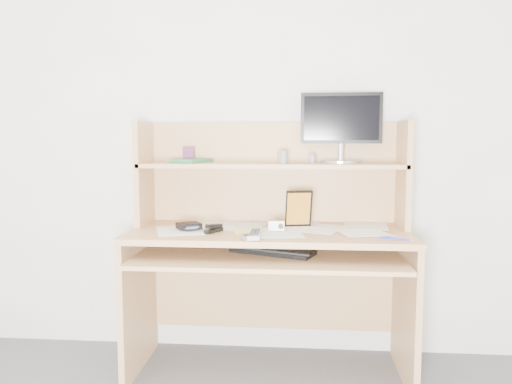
# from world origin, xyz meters

# --- Properties ---
(back_wall) EXTENTS (3.60, 0.04, 2.50)m
(back_wall) POSITION_xyz_m (0.00, 1.80, 1.25)
(back_wall) COLOR white
(back_wall) RESTS_ON floor
(desk) EXTENTS (1.40, 0.70, 1.30)m
(desk) POSITION_xyz_m (0.00, 1.56, 0.69)
(desk) COLOR tan
(desk) RESTS_ON floor
(paper_clutter) EXTENTS (1.32, 0.54, 0.01)m
(paper_clutter) POSITION_xyz_m (0.00, 1.48, 0.75)
(paper_clutter) COLOR white
(paper_clutter) RESTS_ON desk
(keyboard) EXTENTS (0.43, 0.29, 0.03)m
(keyboard) POSITION_xyz_m (0.02, 1.40, 0.66)
(keyboard) COLOR black
(keyboard) RESTS_ON desk
(tv_remote) EXTENTS (0.06, 0.20, 0.02)m
(tv_remote) POSITION_xyz_m (-0.05, 1.27, 0.77)
(tv_remote) COLOR #A6A6A0
(tv_remote) RESTS_ON paper_clutter
(flip_phone) EXTENTS (0.08, 0.10, 0.02)m
(flip_phone) POSITION_xyz_m (-0.09, 1.22, 0.77)
(flip_phone) COLOR #A4A4A6
(flip_phone) RESTS_ON paper_clutter
(stapler) EXTENTS (0.08, 0.12, 0.04)m
(stapler) POSITION_xyz_m (-0.27, 1.39, 0.77)
(stapler) COLOR black
(stapler) RESTS_ON paper_clutter
(wallet) EXTENTS (0.14, 0.14, 0.03)m
(wallet) POSITION_xyz_m (-0.41, 1.46, 0.77)
(wallet) COLOR black
(wallet) RESTS_ON paper_clutter
(sticky_note_pad) EXTENTS (0.10, 0.10, 0.01)m
(sticky_note_pad) POSITION_xyz_m (-0.11, 1.37, 0.76)
(sticky_note_pad) COLOR yellow
(sticky_note_pad) RESTS_ON desk
(digital_camera) EXTENTS (0.08, 0.04, 0.05)m
(digital_camera) POSITION_xyz_m (0.04, 1.44, 0.78)
(digital_camera) COLOR #AAAAAC
(digital_camera) RESTS_ON paper_clutter
(game_case) EXTENTS (0.14, 0.04, 0.19)m
(game_case) POSITION_xyz_m (0.15, 1.55, 0.85)
(game_case) COLOR black
(game_case) RESTS_ON paper_clutter
(blue_pen) EXTENTS (0.13, 0.06, 0.01)m
(blue_pen) POSITION_xyz_m (0.57, 1.25, 0.76)
(blue_pen) COLOR #1B2ACF
(blue_pen) RESTS_ON paper_clutter
(card_box) EXTENTS (0.06, 0.02, 0.09)m
(card_box) POSITION_xyz_m (-0.45, 1.68, 1.12)
(card_box) COLOR maroon
(card_box) RESTS_ON desk
(shelf_book) EXTENTS (0.22, 0.25, 0.02)m
(shelf_book) POSITION_xyz_m (-0.44, 1.67, 1.09)
(shelf_book) COLOR #307945
(shelf_book) RESTS_ON desk
(chip_stack_a) EXTENTS (0.06, 0.06, 0.06)m
(chip_stack_a) POSITION_xyz_m (0.05, 1.63, 1.11)
(chip_stack_a) COLOR black
(chip_stack_a) RESTS_ON desk
(chip_stack_b) EXTENTS (0.05, 0.05, 0.07)m
(chip_stack_b) POSITION_xyz_m (0.07, 1.60, 1.11)
(chip_stack_b) COLOR silver
(chip_stack_b) RESTS_ON desk
(chip_stack_c) EXTENTS (0.05, 0.05, 0.05)m
(chip_stack_c) POSITION_xyz_m (0.22, 1.67, 1.11)
(chip_stack_c) COLOR black
(chip_stack_c) RESTS_ON desk
(chip_stack_d) EXTENTS (0.05, 0.05, 0.07)m
(chip_stack_d) POSITION_xyz_m (0.06, 1.63, 1.11)
(chip_stack_d) COLOR silver
(chip_stack_d) RESTS_ON desk
(monitor) EXTENTS (0.43, 0.22, 0.37)m
(monitor) POSITION_xyz_m (0.37, 1.70, 1.28)
(monitor) COLOR #B5B5BA
(monitor) RESTS_ON desk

